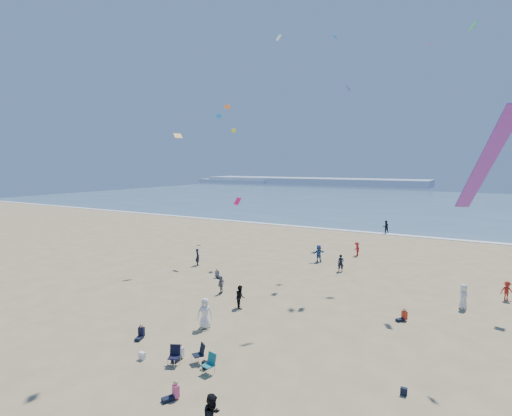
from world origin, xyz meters
The scene contains 12 objects.
ground centered at (0.00, 0.00, 0.00)m, with size 220.00×220.00×0.00m, color tan.
ocean centered at (0.00, 95.00, 0.03)m, with size 220.00×100.00×0.06m, color #476B84.
surf_line centered at (0.00, 45.00, 0.04)m, with size 220.00×1.20×0.08m, color white.
headland_far centered at (-60.00, 170.00, 1.60)m, with size 110.00×20.00×3.20m, color #7A8EA8.
headland_near centered at (-100.00, 165.00, 1.00)m, with size 40.00×14.00×2.00m, color #7A8EA8.
standing_flyers centered at (6.29, 15.82, 0.87)m, with size 31.30×49.78×1.92m.
seated_group centered at (1.40, 5.84, 0.42)m, with size 17.26×16.92×0.84m.
chair_cluster centered at (2.42, 0.96, 0.50)m, with size 2.75×1.62×1.00m.
white_tote centered at (-0.42, 0.28, 0.20)m, with size 0.35×0.20×0.40m, color white.
black_backpack centered at (3.00, 1.16, 0.19)m, with size 0.30×0.22×0.38m, color black.
navy_bag centered at (12.00, 3.70, 0.17)m, with size 0.28×0.18×0.34m, color black.
kites_aloft centered at (10.30, 12.50, 13.89)m, with size 40.17×38.09×30.31m.
Camera 1 is at (14.62, -13.93, 10.17)m, focal length 28.00 mm.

